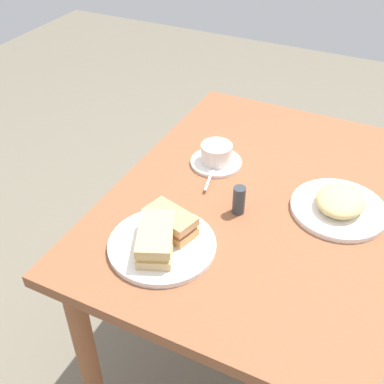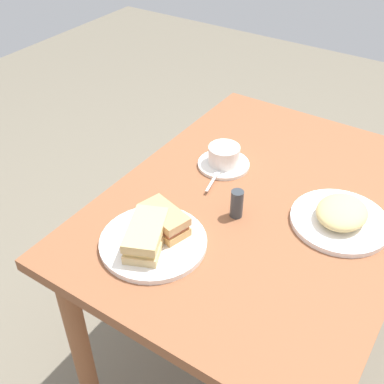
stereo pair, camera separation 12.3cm
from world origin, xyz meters
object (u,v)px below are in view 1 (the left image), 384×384
object	(u,v)px
coffee_saucer	(216,162)
spoon	(210,176)
sandwich_plate	(162,245)
coffee_cup	(216,152)
dining_table	(257,227)
side_plate	(338,209)
salt_shaker	(239,200)
sandwich_front	(156,239)
sandwich_back	(171,222)

from	to	relation	value
coffee_saucer	spoon	xyz separation A→B (m)	(-0.08, -0.02, 0.01)
sandwich_plate	coffee_cup	bearing A→B (deg)	3.97
dining_table	side_plate	xyz separation A→B (m)	(0.02, -0.20, 0.12)
sandwich_plate	salt_shaker	world-z (taller)	salt_shaker
sandwich_front	coffee_saucer	xyz separation A→B (m)	(0.39, 0.02, -0.04)
coffee_saucer	side_plate	distance (m)	0.37
dining_table	side_plate	distance (m)	0.24
sandwich_back	coffee_cup	bearing A→B (deg)	4.26
dining_table	spoon	distance (m)	0.20
sandwich_back	coffee_saucer	bearing A→B (deg)	4.14
salt_shaker	spoon	bearing A→B (deg)	52.01
sandwich_front	side_plate	size ratio (longest dim) A/B	0.67
side_plate	dining_table	bearing A→B (deg)	96.83
dining_table	sandwich_front	xyz separation A→B (m)	(-0.31, 0.15, 0.16)
sandwich_front	spoon	size ratio (longest dim) A/B	1.66
sandwich_front	coffee_cup	size ratio (longest dim) A/B	1.53
sandwich_front	spoon	world-z (taller)	sandwich_front
side_plate	coffee_saucer	bearing A→B (deg)	81.14
spoon	coffee_cup	bearing A→B (deg)	12.39
sandwich_back	coffee_saucer	size ratio (longest dim) A/B	0.92
coffee_cup	dining_table	bearing A→B (deg)	-116.07
sandwich_back	spoon	bearing A→B (deg)	1.56
sandwich_plate	salt_shaker	bearing A→B (deg)	-29.56
spoon	salt_shaker	distance (m)	0.16
sandwich_front	sandwich_back	xyz separation A→B (m)	(0.07, -0.00, -0.00)
dining_table	salt_shaker	world-z (taller)	salt_shaker
dining_table	sandwich_back	xyz separation A→B (m)	(-0.24, 0.14, 0.16)
coffee_saucer	spoon	bearing A→B (deg)	-167.95
sandwich_plate	dining_table	bearing A→B (deg)	-26.16
sandwich_front	side_plate	distance (m)	0.48
sandwich_front	spoon	bearing A→B (deg)	0.86
sandwich_plate	salt_shaker	xyz separation A→B (m)	(0.20, -0.11, 0.03)
sandwich_plate	salt_shaker	size ratio (longest dim) A/B	3.32
coffee_cup	spoon	size ratio (longest dim) A/B	1.08
sandwich_back	side_plate	size ratio (longest dim) A/B	0.57
sandwich_front	sandwich_back	world-z (taller)	sandwich_front
sandwich_plate	sandwich_back	distance (m)	0.06
sandwich_back	spoon	size ratio (longest dim) A/B	1.40
coffee_saucer	coffee_cup	size ratio (longest dim) A/B	1.40
salt_shaker	sandwich_front	bearing A→B (deg)	151.90
sandwich_back	spoon	distance (m)	0.25
sandwich_plate	coffee_saucer	distance (m)	0.37
sandwich_front	coffee_saucer	world-z (taller)	sandwich_front
spoon	coffee_saucer	bearing A→B (deg)	12.05
sandwich_back	sandwich_plate	bearing A→B (deg)	-178.00
coffee_cup	salt_shaker	xyz separation A→B (m)	(-0.17, -0.14, -0.00)
dining_table	side_plate	world-z (taller)	side_plate
coffee_saucer	salt_shaker	distance (m)	0.22
spoon	sandwich_plate	bearing A→B (deg)	-178.37
coffee_cup	coffee_saucer	bearing A→B (deg)	-147.68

